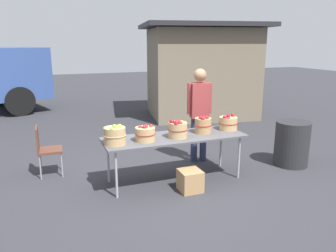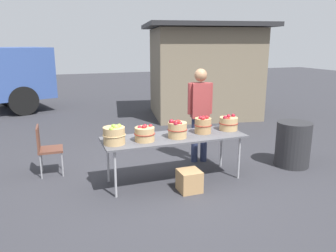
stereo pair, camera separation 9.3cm
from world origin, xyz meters
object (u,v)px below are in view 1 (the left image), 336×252
(vendor_adult, at_px, (199,108))
(apple_basket_red_2, at_px, (203,125))
(apple_basket_red_0, at_px, (145,134))
(market_table, at_px, (175,139))
(trash_barrel, at_px, (292,143))
(produce_crate, at_px, (190,181))
(apple_basket_red_1, at_px, (178,129))
(apple_basket_green_0, at_px, (115,135))
(folding_chair, at_px, (45,147))
(apple_basket_red_3, at_px, (228,123))

(vendor_adult, bearing_deg, apple_basket_red_2, 80.54)
(apple_basket_red_0, bearing_deg, apple_basket_red_2, 5.88)
(market_table, distance_m, vendor_adult, 1.07)
(trash_barrel, relative_size, produce_crate, 2.48)
(apple_basket_red_1, height_order, vendor_adult, vendor_adult)
(apple_basket_green_0, xyz_separation_m, produce_crate, (1.05, -0.39, -0.72))
(market_table, bearing_deg, apple_basket_red_0, -171.39)
(apple_basket_green_0, relative_size, trash_barrel, 0.42)
(vendor_adult, relative_size, folding_chair, 2.04)
(apple_basket_green_0, height_order, folding_chair, apple_basket_green_0)
(market_table, bearing_deg, apple_basket_green_0, -175.35)
(market_table, xyz_separation_m, apple_basket_red_0, (-0.52, -0.08, 0.15))
(apple_basket_red_1, bearing_deg, apple_basket_red_3, 8.17)
(folding_chair, bearing_deg, apple_basket_red_3, -105.14)
(apple_basket_red_0, relative_size, trash_barrel, 0.39)
(apple_basket_red_1, distance_m, trash_barrel, 2.32)
(vendor_adult, bearing_deg, market_table, 53.02)
(apple_basket_red_1, bearing_deg, apple_basket_red_0, 179.46)
(market_table, height_order, apple_basket_red_0, apple_basket_red_0)
(vendor_adult, bearing_deg, apple_basket_red_0, 42.02)
(apple_basket_red_0, relative_size, vendor_adult, 0.18)
(apple_basket_red_0, relative_size, folding_chair, 0.37)
(apple_basket_red_2, bearing_deg, apple_basket_green_0, -175.87)
(apple_basket_red_3, bearing_deg, folding_chair, 162.96)
(market_table, distance_m, produce_crate, 0.72)
(apple_basket_red_2, relative_size, produce_crate, 0.92)
(apple_basket_green_0, relative_size, apple_basket_red_1, 1.08)
(apple_basket_red_3, height_order, folding_chair, apple_basket_red_3)
(apple_basket_red_2, xyz_separation_m, vendor_adult, (0.25, 0.65, 0.14))
(apple_basket_red_0, bearing_deg, folding_chair, 143.90)
(produce_crate, bearing_deg, folding_chair, 144.61)
(market_table, distance_m, apple_basket_red_3, 1.03)
(apple_basket_red_2, height_order, apple_basket_red_3, apple_basket_red_2)
(apple_basket_green_0, distance_m, apple_basket_red_0, 0.47)
(apple_basket_red_2, bearing_deg, folding_chair, 159.11)
(apple_basket_green_0, distance_m, vendor_adult, 1.91)
(apple_basket_green_0, bearing_deg, market_table, 4.65)
(market_table, distance_m, apple_basket_red_2, 0.55)
(apple_basket_red_0, distance_m, apple_basket_red_2, 1.04)
(apple_basket_red_3, xyz_separation_m, vendor_adult, (-0.25, 0.62, 0.17))
(folding_chair, distance_m, trash_barrel, 4.37)
(apple_basket_green_0, height_order, apple_basket_red_3, apple_basket_green_0)
(apple_basket_red_2, bearing_deg, produce_crate, -132.27)
(apple_basket_green_0, relative_size, apple_basket_red_2, 1.13)
(apple_basket_green_0, xyz_separation_m, vendor_adult, (1.75, 0.76, 0.14))
(folding_chair, distance_m, produce_crate, 2.51)
(trash_barrel, bearing_deg, apple_basket_red_3, 172.43)
(market_table, xyz_separation_m, folding_chair, (-1.96, 0.97, -0.20))
(trash_barrel, bearing_deg, produce_crate, -170.81)
(apple_basket_red_0, relative_size, apple_basket_red_3, 0.98)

